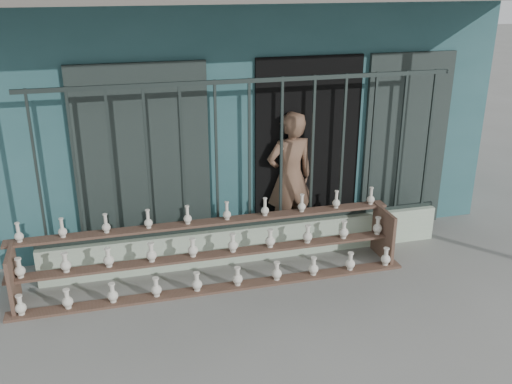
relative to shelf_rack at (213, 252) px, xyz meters
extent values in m
plane|color=slate|center=(0.54, -0.89, -0.36)|extent=(60.00, 60.00, 0.00)
cube|color=#2A565A|center=(0.54, 3.41, 1.24)|extent=(7.00, 5.00, 3.20)
cube|color=black|center=(1.44, 0.93, 0.84)|extent=(1.40, 0.12, 2.40)
cube|color=#1E2825|center=(-0.66, 0.89, 0.84)|extent=(1.60, 0.08, 2.40)
cube|color=#1E2825|center=(2.84, 0.89, 0.84)|extent=(1.20, 0.08, 2.40)
cube|color=#B3CAAD|center=(0.54, 0.41, -0.13)|extent=(5.00, 0.20, 0.45)
cube|color=#283330|center=(-1.81, 0.41, 0.99)|extent=(0.03, 0.03, 1.80)
cube|color=#283330|center=(-1.42, 0.41, 0.99)|extent=(0.03, 0.03, 1.80)
cube|color=#283330|center=(-1.03, 0.41, 0.99)|extent=(0.03, 0.03, 1.80)
cube|color=#283330|center=(-0.63, 0.41, 0.99)|extent=(0.03, 0.03, 1.80)
cube|color=#283330|center=(-0.24, 0.41, 0.99)|extent=(0.03, 0.03, 1.80)
cube|color=#283330|center=(0.15, 0.41, 0.99)|extent=(0.03, 0.03, 1.80)
cube|color=#283330|center=(0.54, 0.41, 0.99)|extent=(0.03, 0.03, 1.80)
cube|color=#283330|center=(0.93, 0.41, 0.99)|extent=(0.03, 0.03, 1.80)
cube|color=#283330|center=(1.32, 0.41, 0.99)|extent=(0.03, 0.03, 1.80)
cube|color=#283330|center=(1.72, 0.41, 0.99)|extent=(0.03, 0.03, 1.80)
cube|color=#283330|center=(2.11, 0.41, 0.99)|extent=(0.03, 0.03, 1.80)
cube|color=#283330|center=(2.50, 0.41, 0.99)|extent=(0.03, 0.03, 1.80)
cube|color=#283330|center=(2.89, 0.41, 0.99)|extent=(0.03, 0.03, 1.80)
cube|color=#283330|center=(0.54, 0.41, 1.86)|extent=(5.00, 0.04, 0.05)
cube|color=#283330|center=(0.54, 0.41, 0.12)|extent=(5.00, 0.04, 0.05)
cube|color=brown|center=(0.00, -0.24, -0.34)|extent=(4.50, 0.18, 0.03)
cube|color=brown|center=(0.00, 0.01, -0.04)|extent=(4.50, 0.18, 0.03)
cube|color=brown|center=(0.00, 0.26, 0.26)|extent=(4.50, 0.18, 0.03)
cube|color=brown|center=(-2.15, 0.01, -0.04)|extent=(0.04, 0.55, 0.64)
cube|color=brown|center=(2.15, 0.01, -0.04)|extent=(0.04, 0.55, 0.64)
imported|color=brown|center=(1.18, 0.80, 0.52)|extent=(0.68, 0.49, 1.75)
camera|label=1|loc=(-1.03, -5.76, 3.00)|focal=40.00mm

